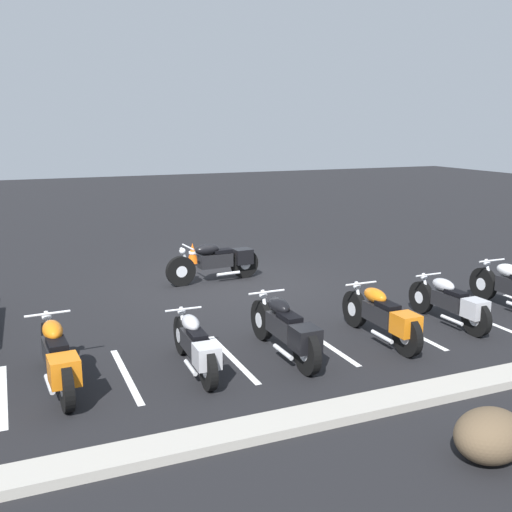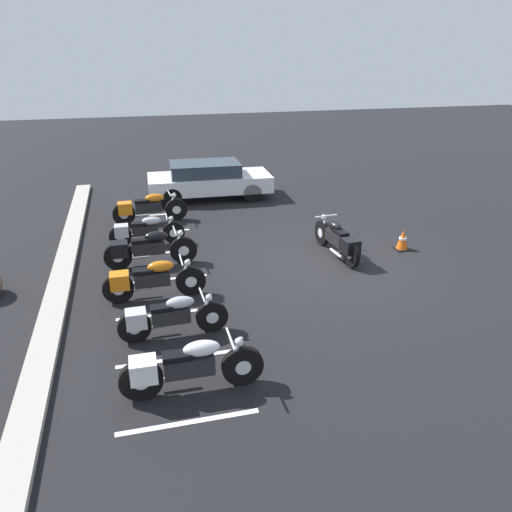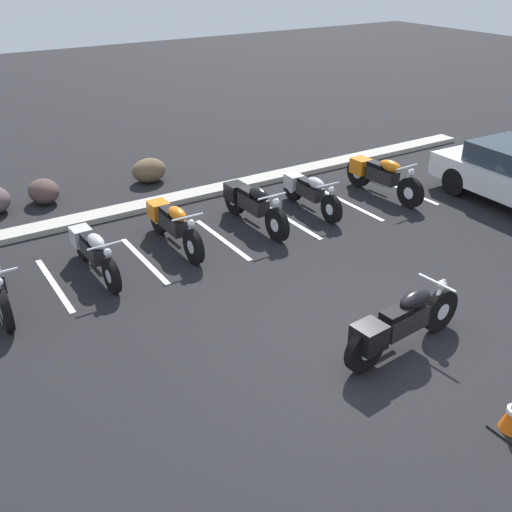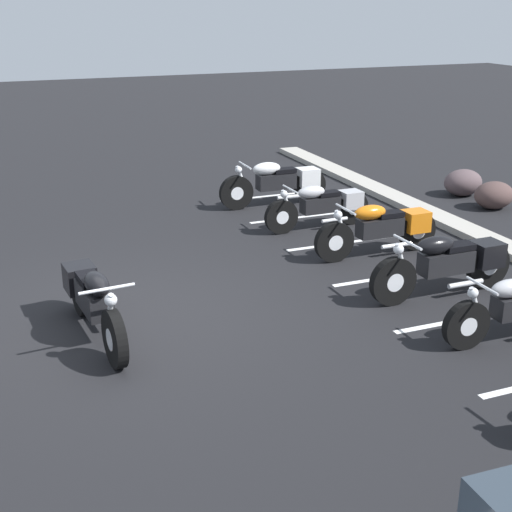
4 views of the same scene
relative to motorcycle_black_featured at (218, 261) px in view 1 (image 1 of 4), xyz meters
name	(u,v)px [view 1 (image 1 of 4)]	position (x,y,z in m)	size (l,w,h in m)	color
ground	(237,284)	(-0.29, 0.46, -0.48)	(60.00, 60.00, 0.00)	black
motorcycle_black_featured	(218,261)	(0.00, 0.00, 0.00)	(2.28, 0.64, 0.90)	black
parked_bike_1	(452,302)	(-2.84, 4.59, -0.05)	(0.58, 2.06, 0.81)	black
parked_bike_2	(383,316)	(-1.20, 4.84, -0.02)	(0.61, 2.19, 0.86)	black
parked_bike_3	(286,329)	(0.58, 4.82, 0.00)	(0.64, 2.27, 0.89)	black
parked_bike_4	(195,345)	(2.05, 4.83, -0.05)	(0.57, 2.04, 0.80)	black
parked_bike_5	(57,357)	(3.95, 4.65, 0.00)	(0.64, 2.28, 0.90)	black
concrete_curb	(411,397)	(-0.29, 6.82, -0.42)	(18.00, 0.50, 0.12)	#A8A399
landscape_rock_2	(490,435)	(-0.19, 8.31, -0.19)	(0.86, 0.70, 0.58)	brown
traffic_cone	(193,254)	(0.04, -1.89, -0.22)	(0.40, 0.40, 0.56)	black
stall_line_1	(480,319)	(-3.60, 4.53, -0.48)	(0.10, 2.10, 0.00)	white
stall_line_2	(407,330)	(-1.95, 4.53, -0.48)	(0.10, 2.10, 0.00)	white
stall_line_3	(325,343)	(-0.29, 4.53, -0.48)	(0.10, 2.10, 0.00)	white
stall_line_4	(232,358)	(1.36, 4.53, -0.48)	(0.10, 2.10, 0.00)	white
stall_line_5	(126,375)	(3.01, 4.53, -0.48)	(0.10, 2.10, 0.00)	white
stall_line_6	(3,395)	(4.67, 4.53, -0.48)	(0.10, 2.10, 0.00)	white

